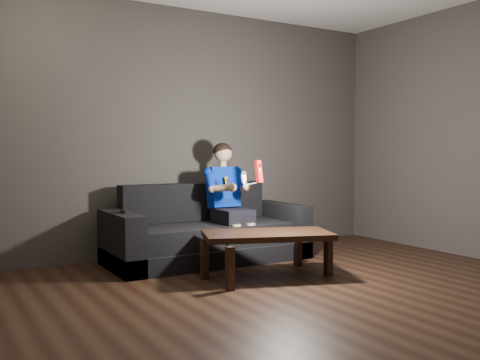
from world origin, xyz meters
TOP-DOWN VIEW (x-y plane):
  - floor at (0.00, 0.00)m, footprint 5.00×5.00m
  - back_wall at (0.00, 2.50)m, footprint 5.00×0.04m
  - sofa at (-0.01, 1.97)m, footprint 2.04×0.88m
  - child at (0.22, 1.92)m, footprint 0.48×0.58m
  - wii_remote_red at (0.31, 1.47)m, footprint 0.06×0.09m
  - nunchuk_white at (0.14, 1.47)m, footprint 0.07×0.09m
  - wii_remote_black at (-0.92, 1.89)m, footprint 0.08×0.16m
  - coffee_table at (0.13, 1.03)m, footprint 1.25×0.90m

SIDE VIEW (x-z plane):
  - floor at x=0.00m, z-range 0.00..0.00m
  - sofa at x=-0.01m, z-range -0.14..0.65m
  - coffee_table at x=0.13m, z-range 0.15..0.56m
  - wii_remote_black at x=-0.92m, z-range 0.55..0.59m
  - child at x=0.22m, z-range 0.12..1.29m
  - nunchuk_white at x=0.14m, z-range 0.80..0.94m
  - wii_remote_red at x=0.31m, z-range 0.82..1.04m
  - back_wall at x=0.00m, z-range 0.00..2.70m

